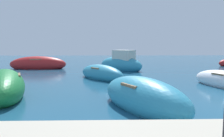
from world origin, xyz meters
The scene contains 6 objects.
moored_boat_0 centered at (-10.14, 2.36, 0.40)m, with size 3.21×4.83×1.42m.
moored_boat_1 centered at (0.00, 4.15, 0.30)m, with size 2.31×3.85×1.08m.
moored_boat_2 centered at (-12.13, 13.11, 0.41)m, with size 5.04×1.63×1.46m.
moored_boat_4 centered at (-6.27, 6.93, 0.32)m, with size 3.42×3.94×1.16m.
moored_boat_5 centered at (-4.76, 0.48, 0.38)m, with size 3.21×4.29×1.36m.
moored_boat_6 centered at (-4.69, 11.77, 0.53)m, with size 4.25×4.06×2.06m.
Camera 1 is at (-5.95, -6.42, 2.07)m, focal length 34.43 mm.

